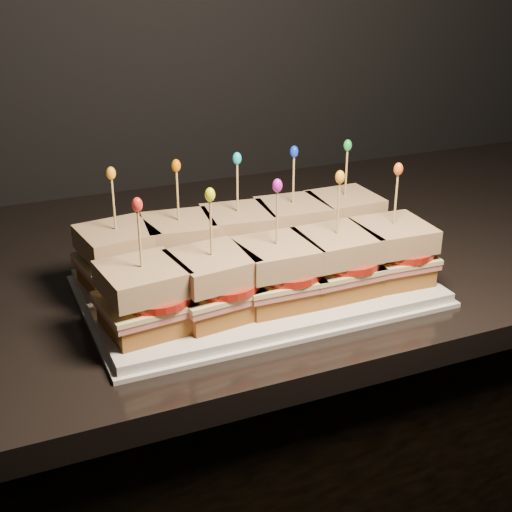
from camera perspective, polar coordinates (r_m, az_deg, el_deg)
name	(u,v)px	position (r m, az deg, el deg)	size (l,w,h in m)	color
granite_slab	(108,282)	(1.06, -11.76, -2.02)	(2.45, 0.72, 0.03)	black
platter	(256,287)	(0.96, 0.00, -2.51)	(0.44, 0.27, 0.02)	silver
platter_rim	(256,291)	(0.96, 0.00, -2.84)	(0.46, 0.29, 0.01)	silver
sandwich_0_bread_bot	(120,276)	(0.96, -10.85, -1.56)	(0.09, 0.09, 0.02)	brown
sandwich_0_ham	(119,265)	(0.95, -10.92, -0.67)	(0.10, 0.09, 0.01)	#CD6759
sandwich_0_cheese	(118,260)	(0.95, -10.96, -0.29)	(0.10, 0.10, 0.01)	beige
sandwich_0_tomato	(128,255)	(0.94, -10.20, 0.11)	(0.09, 0.09, 0.01)	#AE1D12
sandwich_0_bread_top	(117,240)	(0.94, -11.08, 1.24)	(0.09, 0.09, 0.03)	brown
sandwich_0_pick	(114,207)	(0.92, -11.30, 3.84)	(0.00, 0.00, 0.09)	tan
sandwich_0_frill	(111,173)	(0.91, -11.53, 6.51)	(0.01, 0.01, 0.02)	orange
sandwich_1_bread_bot	(181,265)	(0.98, -6.04, -0.74)	(0.09, 0.09, 0.02)	brown
sandwich_1_ham	(180,254)	(0.97, -6.08, 0.13)	(0.10, 0.09, 0.01)	#CD6759
sandwich_1_cheese	(180,250)	(0.97, -6.10, 0.51)	(0.10, 0.10, 0.01)	beige
sandwich_1_tomato	(190,245)	(0.96, -5.33, 0.91)	(0.09, 0.09, 0.01)	#AE1D12
sandwich_1_bread_top	(179,231)	(0.96, -6.17, 2.02)	(0.09, 0.09, 0.03)	brown
sandwich_1_pick	(178,199)	(0.94, -6.29, 4.58)	(0.00, 0.00, 0.09)	tan
sandwich_1_frill	(176,166)	(0.93, -6.41, 7.20)	(0.01, 0.01, 0.02)	orange
sandwich_2_bread_bot	(238,255)	(1.00, -1.44, 0.05)	(0.09, 0.09, 0.02)	brown
sandwich_2_ham	(238,245)	(1.00, -1.45, 0.91)	(0.10, 0.09, 0.01)	#CD6759
sandwich_2_cheese	(238,240)	(1.00, -1.45, 1.28)	(0.10, 0.10, 0.01)	beige
sandwich_2_tomato	(247,235)	(0.99, -0.69, 1.66)	(0.09, 0.09, 0.01)	#AE1D12
sandwich_2_bread_top	(238,222)	(0.99, -1.47, 2.75)	(0.09, 0.09, 0.03)	brown
sandwich_2_pick	(237,191)	(0.97, -1.50, 5.26)	(0.00, 0.00, 0.09)	tan
sandwich_2_frill	(237,158)	(0.96, -1.53, 7.82)	(0.01, 0.01, 0.02)	#11C1CB
sandwich_3_bread_bot	(292,246)	(1.04, 2.90, 0.79)	(0.09, 0.09, 0.02)	brown
sandwich_3_ham	(292,236)	(1.03, 2.92, 1.63)	(0.10, 0.09, 0.01)	#CD6759
sandwich_3_cheese	(292,231)	(1.03, 2.93, 1.99)	(0.10, 0.10, 0.01)	beige
sandwich_3_tomato	(302,227)	(1.03, 3.69, 2.36)	(0.09, 0.09, 0.01)	#AE1D12
sandwich_3_bread_top	(293,213)	(1.02, 2.96, 3.42)	(0.09, 0.09, 0.03)	brown
sandwich_3_pick	(293,183)	(1.00, 3.01, 5.86)	(0.00, 0.00, 0.09)	tan
sandwich_3_frill	(294,152)	(0.99, 3.07, 8.34)	(0.01, 0.01, 0.02)	#1032D0
sandwich_4_bread_bot	(343,237)	(1.07, 6.96, 1.48)	(0.09, 0.09, 0.02)	brown
sandwich_4_ham	(343,227)	(1.07, 7.00, 2.29)	(0.10, 0.09, 0.01)	#CD6759
sandwich_4_cheese	(344,223)	(1.07, 7.02, 2.64)	(0.10, 0.10, 0.01)	beige
sandwich_4_tomato	(353,218)	(1.06, 7.76, 3.00)	(0.09, 0.09, 0.01)	#AE1D12
sandwich_4_bread_top	(345,205)	(1.06, 7.09, 4.03)	(0.09, 0.09, 0.03)	brown
sandwich_4_pick	(346,176)	(1.04, 7.22, 6.38)	(0.00, 0.00, 0.09)	tan
sandwich_4_frill	(348,145)	(1.03, 7.35, 8.78)	(0.01, 0.01, 0.02)	green
sandwich_5_bread_bot	(145,318)	(0.85, -8.85, -4.93)	(0.09, 0.09, 0.02)	brown
sandwich_5_ham	(144,306)	(0.84, -8.92, -3.96)	(0.10, 0.09, 0.01)	#CD6759
sandwich_5_cheese	(144,300)	(0.84, -8.95, -3.53)	(0.10, 0.10, 0.01)	beige
sandwich_5_tomato	(155,295)	(0.83, -8.08, -3.10)	(0.09, 0.09, 0.01)	#AE1D12
sandwich_5_bread_top	(143,279)	(0.83, -9.07, -1.84)	(0.09, 0.09, 0.03)	brown
sandwich_5_pick	(140,243)	(0.81, -9.27, 1.07)	(0.00, 0.00, 0.09)	tan
sandwich_5_frill	(137,205)	(0.79, -9.48, 4.08)	(0.01, 0.01, 0.02)	red
sandwich_6_bread_bot	(213,305)	(0.87, -3.46, -3.92)	(0.09, 0.09, 0.02)	brown
sandwich_6_ham	(213,293)	(0.86, -3.49, -2.96)	(0.10, 0.09, 0.01)	#CD6759
sandwich_6_cheese	(213,288)	(0.86, -3.50, -2.54)	(0.10, 0.10, 0.01)	beige
sandwich_6_tomato	(223,282)	(0.86, -2.62, -2.12)	(0.09, 0.09, 0.01)	#AE1D12
sandwich_6_bread_top	(212,267)	(0.85, -3.55, -0.88)	(0.09, 0.09, 0.03)	brown
sandwich_6_pick	(211,231)	(0.83, -3.62, 1.97)	(0.00, 0.00, 0.09)	tan
sandwich_6_frill	(210,195)	(0.81, -3.70, 4.92)	(0.01, 0.01, 0.02)	#E3EF12
sandwich_7_bread_bot	(276,292)	(0.90, 1.61, -2.93)	(0.09, 0.09, 0.02)	brown
sandwich_7_ham	(276,281)	(0.89, 1.62, -2.00)	(0.10, 0.09, 0.01)	#CD6759
sandwich_7_cheese	(276,276)	(0.89, 1.63, -1.59)	(0.10, 0.10, 0.01)	beige
sandwich_7_tomato	(287,271)	(0.89, 2.50, -1.17)	(0.09, 0.09, 0.01)	#AE1D12
sandwich_7_bread_top	(276,256)	(0.88, 1.65, 0.03)	(0.09, 0.09, 0.03)	brown
sandwich_7_pick	(277,221)	(0.86, 1.69, 2.80)	(0.00, 0.00, 0.09)	tan
sandwich_7_frill	(277,186)	(0.85, 1.72, 5.66)	(0.01, 0.01, 0.02)	#C419B3
sandwich_8_bread_bot	(335,281)	(0.93, 6.33, -1.99)	(0.09, 0.09, 0.02)	brown
sandwich_8_ham	(335,270)	(0.93, 6.38, -1.08)	(0.10, 0.09, 0.01)	#CD6759
sandwich_8_cheese	(336,265)	(0.92, 6.39, -0.69)	(0.10, 0.10, 0.01)	beige
sandwich_8_tomato	(346,260)	(0.92, 7.25, -0.28)	(0.09, 0.09, 0.01)	#AE1D12
sandwich_8_bread_top	(337,245)	(0.91, 6.47, 0.88)	(0.09, 0.09, 0.03)	brown
sandwich_8_pick	(338,212)	(0.90, 6.60, 3.55)	(0.00, 0.00, 0.09)	tan
sandwich_8_frill	(340,177)	(0.88, 6.74, 6.29)	(0.01, 0.01, 0.02)	#F9A717
sandwich_9_bread_bot	(390,270)	(0.98, 10.67, -1.12)	(0.09, 0.09, 0.02)	brown
sandwich_9_ham	(391,259)	(0.97, 10.74, -0.24)	(0.10, 0.09, 0.01)	#CD6759
sandwich_9_cheese	(391,254)	(0.97, 10.77, 0.14)	(0.10, 0.10, 0.01)	beige
sandwich_9_tomato	(402,249)	(0.97, 11.59, 0.53)	(0.09, 0.09, 0.01)	#AE1D12
sandwich_9_bread_top	(393,235)	(0.96, 10.90, 1.65)	(0.09, 0.09, 0.03)	brown
sandwich_9_pick	(396,203)	(0.94, 11.11, 4.21)	(0.00, 0.00, 0.09)	tan
sandwich_9_frill	(398,169)	(0.93, 11.32, 6.83)	(0.01, 0.01, 0.02)	orange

